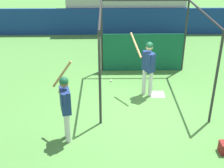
% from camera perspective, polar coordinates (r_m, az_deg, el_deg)
% --- Properties ---
extents(ground_plane, '(60.00, 60.00, 0.00)m').
position_cam_1_polar(ground_plane, '(9.25, 5.15, -5.15)').
color(ground_plane, '#477F38').
extents(outfield_wall, '(24.00, 0.12, 1.32)m').
position_cam_1_polar(outfield_wall, '(15.88, 2.60, 11.35)').
color(outfield_wall, navy).
rests_on(outfield_wall, ground).
extents(batting_cage, '(3.10, 3.62, 2.66)m').
position_cam_1_polar(batting_cage, '(10.87, 6.12, 6.94)').
color(batting_cage, '#282828').
rests_on(batting_cage, ground).
extents(home_plate, '(0.44, 0.44, 0.02)m').
position_cam_1_polar(home_plate, '(10.24, 8.30, -1.90)').
color(home_plate, white).
rests_on(home_plate, ground).
extents(player_batter, '(0.77, 0.77, 1.98)m').
position_cam_1_polar(player_batter, '(9.72, 6.60, 3.70)').
color(player_batter, silver).
rests_on(player_batter, ground).
extents(player_waiting, '(0.55, 0.73, 2.05)m').
position_cam_1_polar(player_waiting, '(7.64, -8.53, -3.42)').
color(player_waiting, silver).
rests_on(player_waiting, ground).
extents(baseball, '(0.07, 0.07, 0.07)m').
position_cam_1_polar(baseball, '(10.97, -0.14, 0.63)').
color(baseball, white).
rests_on(baseball, ground).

